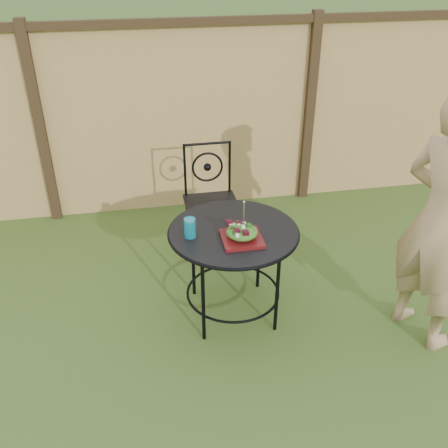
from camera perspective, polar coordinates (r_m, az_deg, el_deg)
name	(u,v)px	position (r m, az deg, el deg)	size (l,w,h in m)	color
ground	(221,350)	(3.58, -0.37, -14.23)	(60.00, 60.00, 0.00)	#2D4A17
fence	(180,118)	(4.97, -5.05, 12.00)	(8.00, 0.12, 1.90)	#E4B870
patio_table	(233,247)	(3.54, 1.08, -2.61)	(0.92, 0.92, 0.72)	black
patio_chair	(211,197)	(4.38, -1.55, 3.12)	(0.46, 0.46, 0.95)	black
diner	(443,223)	(3.50, 23.77, 0.12)	(0.66, 0.43, 1.81)	tan
salad_plate	(242,239)	(3.35, 2.05, -1.67)	(0.27, 0.27, 0.02)	#460A10
salad	(242,232)	(3.33, 2.06, -0.91)	(0.21, 0.21, 0.08)	#235614
fork	(244,215)	(3.26, 2.28, 1.05)	(0.01, 0.01, 0.18)	silver
drinking_glass	(190,228)	(3.37, -3.92, -0.43)	(0.08, 0.08, 0.14)	#0C7B90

